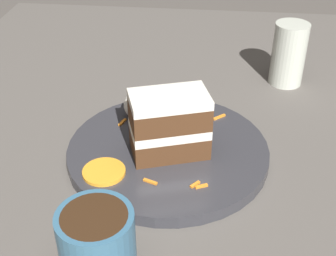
{
  "coord_description": "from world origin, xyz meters",
  "views": [
    {
      "loc": [
        -0.51,
        -0.08,
        0.46
      ],
      "look_at": [
        0.04,
        -0.02,
        0.09
      ],
      "focal_mm": 50.0,
      "sensor_mm": 36.0,
      "label": 1
    }
  ],
  "objects_px": {
    "orange_garnish": "(104,172)",
    "drinking_glass": "(288,58)",
    "cream_dollop": "(139,105)",
    "coffee_mug": "(97,241)",
    "cake_slice": "(169,124)",
    "plate": "(168,151)"
  },
  "relations": [
    {
      "from": "cake_slice",
      "to": "orange_garnish",
      "type": "bearing_deg",
      "value": -73.12
    },
    {
      "from": "cream_dollop",
      "to": "drinking_glass",
      "type": "distance_m",
      "value": 0.31
    },
    {
      "from": "plate",
      "to": "coffee_mug",
      "type": "height_order",
      "value": "coffee_mug"
    },
    {
      "from": "cake_slice",
      "to": "drinking_glass",
      "type": "distance_m",
      "value": 0.33
    },
    {
      "from": "cake_slice",
      "to": "orange_garnish",
      "type": "height_order",
      "value": "cake_slice"
    },
    {
      "from": "plate",
      "to": "cream_dollop",
      "type": "bearing_deg",
      "value": 35.68
    },
    {
      "from": "orange_garnish",
      "to": "cake_slice",
      "type": "bearing_deg",
      "value": -54.74
    },
    {
      "from": "drinking_glass",
      "to": "coffee_mug",
      "type": "bearing_deg",
      "value": 152.12
    },
    {
      "from": "plate",
      "to": "orange_garnish",
      "type": "relative_size",
      "value": 5.02
    },
    {
      "from": "cream_dollop",
      "to": "drinking_glass",
      "type": "relative_size",
      "value": 0.45
    },
    {
      "from": "drinking_glass",
      "to": "coffee_mug",
      "type": "height_order",
      "value": "drinking_glass"
    },
    {
      "from": "orange_garnish",
      "to": "coffee_mug",
      "type": "distance_m",
      "value": 0.15
    },
    {
      "from": "cake_slice",
      "to": "drinking_glass",
      "type": "xyz_separation_m",
      "value": [
        0.27,
        -0.19,
        -0.01
      ]
    },
    {
      "from": "drinking_glass",
      "to": "coffee_mug",
      "type": "distance_m",
      "value": 0.53
    },
    {
      "from": "orange_garnish",
      "to": "drinking_glass",
      "type": "bearing_deg",
      "value": -40.17
    },
    {
      "from": "cake_slice",
      "to": "coffee_mug",
      "type": "height_order",
      "value": "cake_slice"
    },
    {
      "from": "drinking_glass",
      "to": "coffee_mug",
      "type": "relative_size",
      "value": 1.39
    },
    {
      "from": "orange_garnish",
      "to": "drinking_glass",
      "type": "height_order",
      "value": "drinking_glass"
    },
    {
      "from": "coffee_mug",
      "to": "drinking_glass",
      "type": "bearing_deg",
      "value": -27.88
    },
    {
      "from": "cake_slice",
      "to": "drinking_glass",
      "type": "height_order",
      "value": "drinking_glass"
    },
    {
      "from": "plate",
      "to": "coffee_mug",
      "type": "xyz_separation_m",
      "value": [
        -0.21,
        0.05,
        0.03
      ]
    },
    {
      "from": "coffee_mug",
      "to": "cake_slice",
      "type": "bearing_deg",
      "value": -15.56
    }
  ]
}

